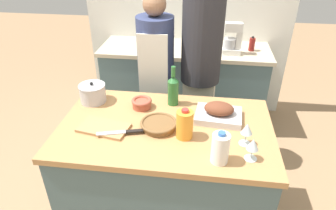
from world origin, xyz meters
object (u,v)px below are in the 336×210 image
(mixing_bowl, at_px, (142,103))
(wine_glass_right, at_px, (247,130))
(stand_mixer, at_px, (232,41))
(wicker_basket, at_px, (159,124))
(cutting_board, at_px, (104,128))
(roasting_pan, at_px, (219,113))
(knife_chef, at_px, (122,132))
(wine_glass_left, at_px, (253,145))
(juice_jug, at_px, (185,124))
(stock_pot, at_px, (93,93))
(wine_bottle_green, at_px, (173,90))
(condiment_bottle_short, at_px, (252,44))
(person_cook_guest, at_px, (201,65))
(milk_jug, at_px, (220,148))
(condiment_bottle_tall, at_px, (139,36))
(person_cook_aproned, at_px, (156,77))

(mixing_bowl, distance_m, wine_glass_right, 0.77)
(stand_mixer, bearing_deg, wicker_basket, -110.24)
(cutting_board, xyz_separation_m, wine_glass_right, (0.88, -0.03, 0.09))
(roasting_pan, height_order, knife_chef, roasting_pan)
(wicker_basket, bearing_deg, roasting_pan, 22.62)
(wicker_basket, xyz_separation_m, wine_glass_left, (0.55, -0.23, 0.07))
(juice_jug, bearing_deg, wine_glass_left, -22.00)
(wine_glass_left, bearing_deg, cutting_board, 169.43)
(stock_pot, height_order, wine_glass_right, stock_pot)
(knife_chef, bearing_deg, mixing_bowl, 80.80)
(wine_bottle_green, height_order, stand_mixer, stand_mixer)
(wine_bottle_green, bearing_deg, condiment_bottle_short, 60.78)
(juice_jug, height_order, person_cook_guest, person_cook_guest)
(milk_jug, distance_m, knife_chef, 0.62)
(knife_chef, bearing_deg, stock_pot, 129.99)
(roasting_pan, bearing_deg, wine_glass_left, -65.53)
(condiment_bottle_short, bearing_deg, wine_glass_left, -95.94)
(wine_glass_left, bearing_deg, person_cook_guest, 107.34)
(milk_jug, distance_m, wine_glass_left, 0.18)
(knife_chef, height_order, stand_mixer, stand_mixer)
(wicker_basket, height_order, condiment_bottle_short, condiment_bottle_short)
(milk_jug, height_order, condiment_bottle_tall, milk_jug)
(milk_jug, height_order, knife_chef, milk_jug)
(milk_jug, xyz_separation_m, condiment_bottle_tall, (-0.87, 1.93, -0.04))
(juice_jug, xyz_separation_m, wine_glass_left, (0.38, -0.15, 0.00))
(cutting_board, height_order, wine_glass_left, wine_glass_left)
(cutting_board, bearing_deg, mixing_bowl, 57.44)
(stand_mixer, bearing_deg, roasting_pan, -96.58)
(condiment_bottle_tall, bearing_deg, juice_jug, -69.14)
(cutting_board, xyz_separation_m, stock_pot, (-0.18, 0.33, 0.06))
(roasting_pan, bearing_deg, wine_glass_right, -58.42)
(juice_jug, bearing_deg, condiment_bottle_short, 70.54)
(roasting_pan, relative_size, cutting_board, 0.94)
(roasting_pan, height_order, mixing_bowl, roasting_pan)
(person_cook_guest, bearing_deg, mixing_bowl, -118.47)
(cutting_board, distance_m, stand_mixer, 1.72)
(juice_jug, bearing_deg, person_cook_guest, 86.05)
(juice_jug, xyz_separation_m, stand_mixer, (0.35, 1.49, 0.03))
(mixing_bowl, distance_m, juice_jug, 0.45)
(roasting_pan, bearing_deg, person_cook_guest, 102.83)
(stock_pot, xyz_separation_m, wine_glass_left, (1.08, -0.50, 0.03))
(wine_bottle_green, relative_size, wine_glass_right, 2.07)
(wine_bottle_green, distance_m, person_cook_guest, 0.53)
(wine_glass_right, xyz_separation_m, person_cook_guest, (-0.30, 0.90, 0.00))
(milk_jug, distance_m, person_cook_aproned, 1.18)
(juice_jug, distance_m, condiment_bottle_tall, 1.85)
(knife_chef, bearing_deg, person_cook_guest, 64.02)
(knife_chef, bearing_deg, wicker_basket, 26.08)
(wicker_basket, bearing_deg, juice_jug, -22.85)
(wine_glass_left, bearing_deg, juice_jug, 158.00)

